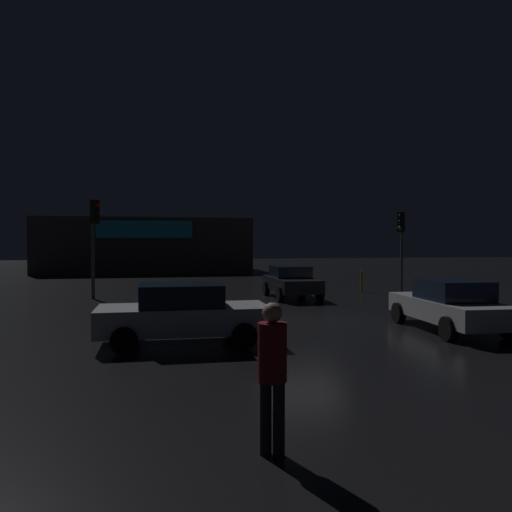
% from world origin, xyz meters
% --- Properties ---
extents(ground_plane, '(120.00, 120.00, 0.00)m').
position_xyz_m(ground_plane, '(0.00, 0.00, 0.00)').
color(ground_plane, black).
extents(store_building, '(17.09, 9.57, 4.48)m').
position_xyz_m(store_building, '(-5.30, 29.31, 2.24)').
color(store_building, '#4C4742').
rests_on(store_building, ground).
extents(traffic_signal_main, '(0.42, 0.42, 3.98)m').
position_xyz_m(traffic_signal_main, '(7.37, 7.74, 2.95)').
color(traffic_signal_main, '#595B60').
rests_on(traffic_signal_main, ground).
extents(traffic_signal_cross_right, '(0.42, 0.42, 4.34)m').
position_xyz_m(traffic_signal_cross_right, '(-7.20, 7.75, 3.04)').
color(traffic_signal_cross_right, '#595B60').
rests_on(traffic_signal_cross_right, ground).
extents(car_near, '(2.09, 4.50, 1.44)m').
position_xyz_m(car_near, '(3.50, -2.50, 0.73)').
color(car_near, '#B7B7BF').
rests_on(car_near, ground).
extents(car_far, '(4.12, 1.99, 1.47)m').
position_xyz_m(car_far, '(-3.97, -2.87, 0.75)').
color(car_far, '#B7B7BF').
rests_on(car_far, ground).
extents(car_crossing, '(1.97, 4.22, 1.42)m').
position_xyz_m(car_crossing, '(1.37, 6.45, 0.74)').
color(car_crossing, black).
rests_on(car_crossing, ground).
extents(pedestrian, '(0.46, 0.46, 1.79)m').
position_xyz_m(pedestrian, '(-3.32, -9.56, 1.05)').
color(pedestrian, black).
rests_on(pedestrian, ground).
extents(bollard_kerb_a, '(0.11, 0.11, 1.03)m').
position_xyz_m(bollard_kerb_a, '(5.69, 8.67, 0.51)').
color(bollard_kerb_a, gold).
rests_on(bollard_kerb_a, ground).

